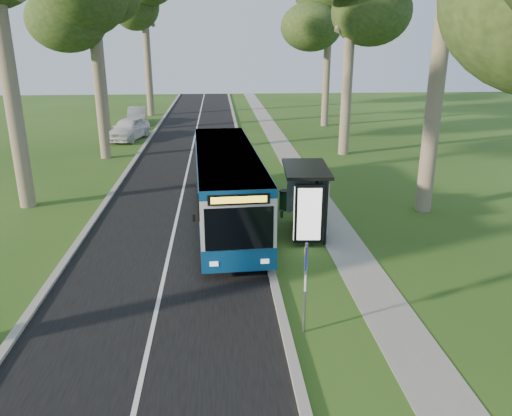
% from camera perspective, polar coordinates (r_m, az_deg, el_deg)
% --- Properties ---
extents(ground, '(120.00, 120.00, 0.00)m').
position_cam_1_polar(ground, '(16.48, 1.79, -7.59)').
color(ground, '#2C4D18').
rests_on(ground, ground).
extents(road, '(7.00, 100.00, 0.02)m').
position_cam_1_polar(road, '(25.82, -8.34, 2.02)').
color(road, black).
rests_on(road, ground).
extents(kerb_east, '(0.25, 100.00, 0.12)m').
position_cam_1_polar(kerb_east, '(25.79, -0.56, 2.31)').
color(kerb_east, '#9E9B93').
rests_on(kerb_east, ground).
extents(kerb_west, '(0.25, 100.00, 0.12)m').
position_cam_1_polar(kerb_west, '(26.29, -15.98, 1.90)').
color(kerb_west, '#9E9B93').
rests_on(kerb_west, ground).
extents(centre_line, '(0.12, 100.00, 0.00)m').
position_cam_1_polar(centre_line, '(25.81, -8.34, 2.04)').
color(centre_line, white).
rests_on(centre_line, road).
extents(footpath, '(1.50, 100.00, 0.02)m').
position_cam_1_polar(footpath, '(26.16, 6.01, 2.33)').
color(footpath, gray).
rests_on(footpath, ground).
extents(bus, '(2.93, 11.51, 3.02)m').
position_cam_1_polar(bus, '(20.74, -3.37, 2.57)').
color(bus, silver).
rests_on(bus, ground).
extents(bus_stop_sign, '(0.12, 0.35, 2.52)m').
position_cam_1_polar(bus_stop_sign, '(12.78, 5.67, -7.95)').
color(bus_stop_sign, gray).
rests_on(bus_stop_sign, ground).
extents(bus_shelter, '(1.89, 3.22, 2.68)m').
position_cam_1_polar(bus_shelter, '(19.07, 6.33, 2.07)').
color(bus_shelter, black).
rests_on(bus_shelter, ground).
extents(litter_bin, '(0.51, 0.51, 0.90)m').
position_cam_1_polar(litter_bin, '(22.55, 3.29, 0.93)').
color(litter_bin, black).
rests_on(litter_bin, ground).
extents(car_white, '(3.12, 5.32, 1.70)m').
position_cam_1_polar(car_white, '(40.25, -14.36, 8.77)').
color(car_white, white).
rests_on(car_white, ground).
extents(car_silver, '(2.09, 4.75, 1.52)m').
position_cam_1_polar(car_silver, '(48.01, -13.43, 10.22)').
color(car_silver, '#95979C').
rests_on(car_silver, ground).
extents(tree_east_d, '(5.20, 5.20, 13.18)m').
position_cam_1_polar(tree_east_d, '(45.81, 8.36, 21.47)').
color(tree_east_d, '#7A6B56').
rests_on(tree_east_d, ground).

